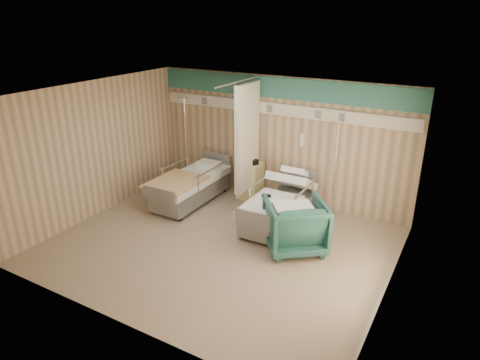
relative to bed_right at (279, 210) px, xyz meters
name	(u,v)px	position (x,y,z in m)	size (l,w,h in m)	color
ground	(220,245)	(-0.60, -1.30, -0.32)	(6.00, 5.00, 0.00)	gray
room_walls	(224,146)	(-0.63, -1.05, 1.55)	(6.04, 5.04, 2.82)	tan
bed_right	(279,210)	(0.00, 0.00, 0.00)	(1.00, 2.16, 0.63)	white
bed_left	(190,189)	(-2.20, 0.00, 0.00)	(1.00, 2.16, 0.63)	white
bedside_cabinet	(250,180)	(-1.15, 0.90, 0.11)	(0.50, 0.48, 0.85)	#DFDB8B
visitor_armchair	(295,225)	(0.65, -0.73, 0.16)	(1.02, 1.05, 0.96)	#20524A
waffle_blanket	(295,199)	(0.63, -0.77, 0.68)	(0.68, 0.60, 0.08)	silver
iv_stand_right	(332,197)	(0.80, 0.95, 0.11)	(0.37, 0.37, 2.05)	silver
iv_stand_left	(187,167)	(-2.92, 0.87, 0.13)	(0.39, 0.39, 2.18)	silver
call_remote	(266,196)	(-0.21, -0.17, 0.34)	(0.19, 0.08, 0.04)	black
tan_blanket	(176,182)	(-2.23, -0.46, 0.34)	(0.99, 1.24, 0.04)	tan
toiletry_bag	(254,162)	(-1.05, 0.88, 0.59)	(0.21, 0.13, 0.11)	black
white_cup	(246,157)	(-1.35, 1.03, 0.60)	(0.09, 0.09, 0.13)	white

